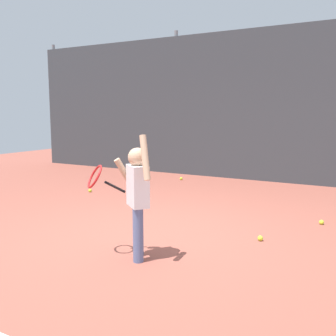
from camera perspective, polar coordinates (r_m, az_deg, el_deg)
ground_plane at (r=5.22m, az=-2.99°, el=-9.37°), size 20.00×20.00×0.00m
back_fence_windscreen at (r=9.22m, az=12.67°, el=8.84°), size 12.88×0.08×3.42m
fence_post_0 at (r=12.62m, az=-16.07°, el=8.83°), size 0.09×0.09×3.57m
fence_post_1 at (r=10.08m, az=1.16°, el=9.38°), size 0.09×0.09×3.57m
tennis_player at (r=4.16m, az=-4.70°, el=-3.60°), size 0.89×0.50×1.35m
tennis_ball_0 at (r=9.13m, az=1.93°, el=-1.55°), size 0.07×0.07×0.07m
tennis_ball_1 at (r=9.66m, az=-3.91°, el=-1.02°), size 0.07×0.07×0.07m
tennis_ball_2 at (r=5.97m, az=21.48°, el=-7.37°), size 0.07×0.07×0.07m
tennis_ball_4 at (r=7.90m, az=-11.30°, el=-3.24°), size 0.07×0.07×0.07m
tennis_ball_5 at (r=5.02m, az=13.31°, el=-9.94°), size 0.07×0.07×0.07m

